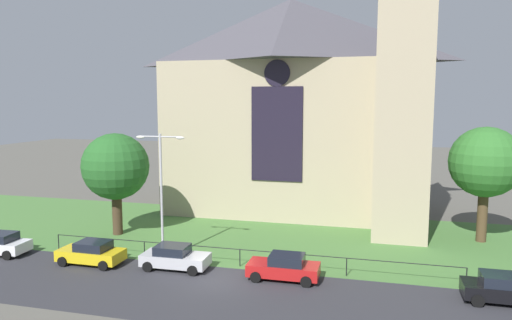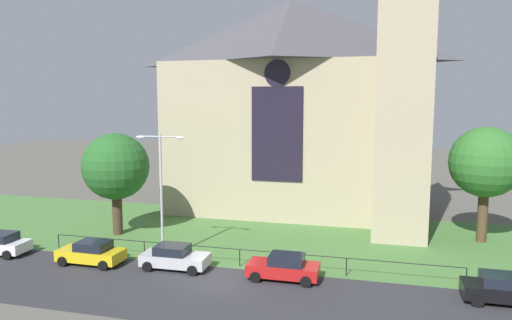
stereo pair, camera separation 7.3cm
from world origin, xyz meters
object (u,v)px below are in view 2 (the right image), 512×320
Objects in this scene: parked_car_red at (284,267)px; streetlamp_near at (161,181)px; tree_right_far at (486,163)px; parked_car_yellow at (91,253)px; tree_left_near at (116,167)px; parked_car_silver at (175,257)px; parked_car_black at (504,289)px; church_building at (297,103)px.

streetlamp_near is at bearing -9.64° from parked_car_red.
parked_car_yellow is at bearing -155.21° from tree_right_far.
tree_left_near reaches higher than parked_car_yellow.
tree_left_near is at bearing 142.46° from streetlamp_near.
streetlamp_near reaches higher than parked_car_silver.
parked_car_yellow is 12.57m from parked_car_red.
parked_car_black is (-1.12, -11.55, -5.22)m from tree_right_far.
tree_left_near is at bearing 140.45° from parked_car_silver.
parked_car_silver is at bearing -174.01° from parked_car_yellow.
parked_car_black is (14.12, -18.37, -9.53)m from church_building.
parked_car_silver is at bearing -104.32° from church_building.
church_building reaches higher than tree_right_far.
tree_right_far is 2.05× the size of parked_car_yellow.
tree_right_far is at bearing 24.78° from streetlamp_near.
streetlamp_near is (-21.30, -9.84, -0.64)m from tree_right_far.
parked_car_red is at bearing 178.37° from parked_car_black.
parked_car_red is 1.00× the size of parked_car_black.
streetlamp_near is 6.44m from parked_car_yellow.
church_building is 17.76m from tree_left_near.
tree_right_far is at bearing 84.48° from parked_car_black.
church_building is 6.17× the size of parked_car_red.
parked_car_black is (26.35, -6.45, -4.63)m from tree_left_near.
parked_car_black is at bearing -2.05° from parked_car_silver.
streetlamp_near is at bearing -37.54° from tree_left_near.
tree_right_far is at bearing -139.25° from parked_car_red.
church_building reaches higher than parked_car_black.
church_building is at bearing -118.30° from parked_car_yellow.
tree_right_far reaches higher than parked_car_silver.
church_building is at bearing 127.56° from parked_car_black.
church_building is 18.40m from streetlamp_near.
church_building reaches higher than parked_car_red.
parked_car_red is (6.99, -0.02, 0.00)m from parked_car_silver.
church_building is 3.10× the size of streetlamp_near.
streetlamp_near reaches higher than tree_left_near.
streetlamp_near reaches higher than parked_car_yellow.
streetlamp_near is at bearing -154.74° from parked_car_yellow.
tree_right_far is 28.47m from parked_car_yellow.
church_building is at bearing 155.90° from tree_right_far.
tree_left_near reaches higher than parked_car_black.
parked_car_black is (24.29, 0.18, 0.00)m from parked_car_yellow.
church_building is 20.54m from parked_car_red.
tree_left_near is at bearing -135.76° from church_building.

